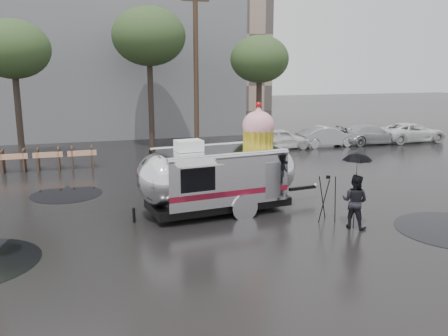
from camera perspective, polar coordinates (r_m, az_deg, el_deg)
name	(u,v)px	position (r m, az deg, el deg)	size (l,w,h in m)	color
ground	(227,225)	(14.39, 0.32, -6.91)	(120.00, 120.00, 0.00)	black
puddles	(193,230)	(14.00, -3.70, -7.45)	(16.62, 10.54, 0.01)	black
grey_building	(76,41)	(37.03, -17.41, 14.40)	(22.00, 12.00, 13.00)	slate
utility_pole	(196,68)	(27.77, -3.39, 11.96)	(1.60, 0.28, 9.00)	#473323
tree_left	(13,50)	(26.17, -24.06, 12.85)	(3.64, 3.64, 6.95)	#382D26
tree_mid	(149,37)	(28.32, -9.03, 15.32)	(4.20, 4.20, 8.03)	#382D26
tree_right	(260,60)	(27.86, 4.30, 12.85)	(3.36, 3.36, 6.42)	#382D26
barricade_row	(49,158)	(23.38, -20.36, 1.09)	(4.30, 0.80, 1.00)	#473323
parked_cars	(353,133)	(29.84, 15.31, 4.05)	(13.20, 1.90, 1.50)	silver
airstream_trailer	(221,174)	(15.43, -0.42, -0.67)	(6.70, 3.04, 3.63)	silver
person_right	(355,201)	(14.48, 15.46, -3.89)	(0.77, 0.43, 1.61)	black
umbrella_black	(357,165)	(14.22, 15.71, 0.39)	(1.06, 1.06, 2.27)	black
tripod	(327,194)	(14.90, 12.33, -3.10)	(0.59, 0.56, 1.45)	black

